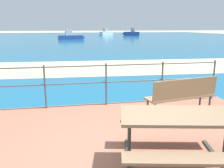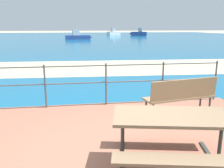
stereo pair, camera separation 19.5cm
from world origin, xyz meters
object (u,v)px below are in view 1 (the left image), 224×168
Objects in this scene: boat_far at (107,33)px; boat_mid at (131,33)px; picnic_table at (178,127)px; boat_near at (71,36)px; park_bench at (182,94)px.

boat_mid is at bearing -71.54° from boat_far.
boat_mid is at bearing 87.23° from picnic_table.
boat_near is 1.09× the size of boat_mid.
picnic_table is 1.94m from park_bench.
picnic_table is at bearing 96.78° from boat_mid.
boat_near is at bearing 102.94° from picnic_table.
park_bench reaches higher than picnic_table.
boat_near is 20.02m from boat_far.
boat_far reaches higher than boat_near.
boat_mid is 1.04× the size of boat_far.
boat_far is at bearing -108.56° from park_bench.
picnic_table is 0.44× the size of boat_mid.
park_bench is 53.35m from boat_far.
boat_mid is (13.26, 51.58, -0.07)m from picnic_table.
boat_near is (-0.82, 36.60, -0.17)m from picnic_table.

